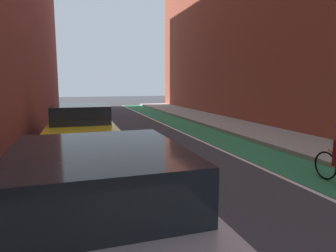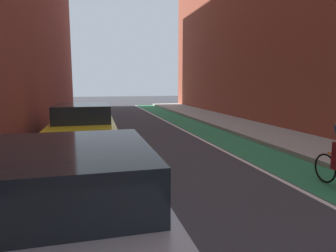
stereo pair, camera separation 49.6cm
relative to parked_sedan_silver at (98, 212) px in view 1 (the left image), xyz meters
name	(u,v)px [view 1 (the left image)]	position (x,y,z in m)	size (l,w,h in m)	color
ground_plane	(170,156)	(2.48, 5.11, -0.79)	(79.40, 79.40, 0.00)	#38383D
bike_lane_paint	(220,139)	(5.22, 7.11, -0.79)	(1.60, 36.09, 0.00)	#2D8451
lane_divider_stripe	(199,140)	(4.32, 7.11, -0.79)	(0.12, 36.09, 0.00)	white
sidewalk_right	(266,134)	(7.32, 7.11, -0.72)	(2.60, 36.09, 0.14)	#A8A59E
building_facade_right	(291,1)	(9.81, 9.11, 5.18)	(2.40, 32.09, 11.94)	#9E4C38
parked_sedan_silver	(98,212)	(0.00, 0.00, 0.00)	(1.95, 4.65, 1.53)	#9EA0A8
parked_sedan_yellow_cab	(81,129)	(0.00, 6.01, 0.00)	(1.91, 4.51, 1.53)	yellow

